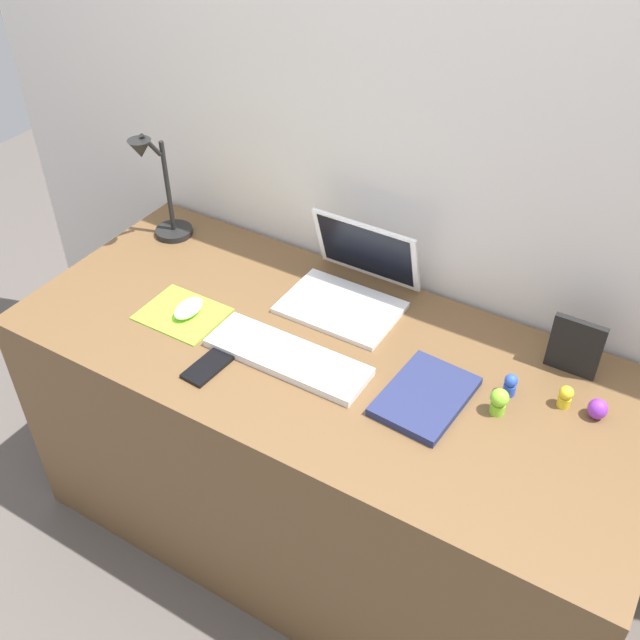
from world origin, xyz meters
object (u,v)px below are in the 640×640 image
picture_frame (575,347)px  toy_figurine_yellow (565,396)px  mouse (189,308)px  laptop (352,282)px  toy_figurine_blue (510,384)px  cell_phone (208,367)px  keyboard (288,357)px  toy_figurine_lime (499,401)px  desk_lamp (160,192)px  toy_figurine_purple (598,409)px  notebook_pad (425,396)px

picture_frame → toy_figurine_yellow: picture_frame is taller
mouse → picture_frame: size_ratio=0.64×
laptop → toy_figurine_blue: size_ratio=5.21×
picture_frame → cell_phone: bearing=-149.4°
mouse → picture_frame: (0.91, 0.30, 0.05)m
laptop → keyboard: size_ratio=0.73×
mouse → picture_frame: 0.96m
toy_figurine_lime → toy_figurine_yellow: toy_figurine_lime is taller
mouse → desk_lamp: desk_lamp is taller
mouse → cell_phone: (0.17, -0.14, -0.02)m
toy_figurine_purple → toy_figurine_blue: bearing=-170.6°
laptop → toy_figurine_yellow: bearing=-9.6°
notebook_pad → toy_figurine_lime: size_ratio=3.60×
keyboard → notebook_pad: 0.34m
laptop → toy_figurine_blue: 0.50m
desk_lamp → toy_figurine_yellow: size_ratio=6.18×
keyboard → toy_figurine_blue: 0.52m
toy_figurine_lime → cell_phone: bearing=-161.1°
notebook_pad → toy_figurine_yellow: 0.31m
mouse → desk_lamp: (-0.28, 0.25, 0.14)m
picture_frame → toy_figurine_blue: picture_frame is taller
toy_figurine_lime → mouse: bearing=-174.2°
toy_figurine_purple → toy_figurine_blue: (-0.19, -0.03, 0.01)m
picture_frame → toy_figurine_blue: (-0.10, -0.15, -0.05)m
keyboard → desk_lamp: (-0.60, 0.26, 0.15)m
keyboard → picture_frame: picture_frame is taller
toy_figurine_lime → toy_figurine_yellow: 0.15m
cell_phone → toy_figurine_lime: bearing=22.9°
keyboard → mouse: mouse is taller
notebook_pad → toy_figurine_blue: 0.20m
toy_figurine_purple → toy_figurine_lime: size_ratio=0.73×
laptop → toy_figurine_purple: laptop is taller
toy_figurine_purple → toy_figurine_yellow: size_ratio=0.86×
cell_phone → toy_figurine_blue: toy_figurine_blue is taller
mouse → toy_figurine_purple: size_ratio=1.98×
laptop → picture_frame: (0.58, 0.02, 0.02)m
cell_phone → picture_frame: picture_frame is taller
notebook_pad → toy_figurine_lime: (0.15, 0.05, 0.03)m
laptop → toy_figurine_yellow: size_ratio=5.30×
desk_lamp → mouse: bearing=-40.9°
mouse → desk_lamp: size_ratio=0.27×
toy_figurine_blue → toy_figurine_yellow: 0.12m
desk_lamp → notebook_pad: desk_lamp is taller
mouse → desk_lamp: 0.40m
notebook_pad → toy_figurine_blue: toy_figurine_blue is taller
notebook_pad → picture_frame: 0.37m
cell_phone → toy_figurine_blue: bearing=28.2°
picture_frame → toy_figurine_blue: bearing=-122.8°
toy_figurine_purple → toy_figurine_blue: toy_figurine_blue is taller
keyboard → mouse: bearing=177.4°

